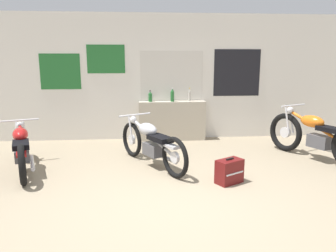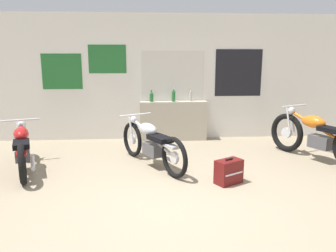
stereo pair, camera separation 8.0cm
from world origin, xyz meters
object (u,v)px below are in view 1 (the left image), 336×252
Objects in this scene: bottle_left_center at (172,95)px; hard_case_darkred at (229,171)px; motorcycle_silver at (151,143)px; bottle_center at (189,95)px; motorcycle_orange at (316,136)px; bottle_leftmost at (150,97)px; motorcycle_red at (22,148)px.

bottle_left_center reaches higher than hard_case_darkred.
bottle_left_center is 0.17× the size of motorcycle_silver.
motorcycle_orange is at bearing -40.10° from bottle_center.
hard_case_darkred is (0.21, -2.73, -0.83)m from bottle_center.
bottle_leftmost is 1.90m from motorcycle_silver.
motorcycle_orange is 2.13m from hard_case_darkred.
bottle_center reaches higher than motorcycle_orange.
bottle_left_center is at bearing -172.25° from bottle_center.
motorcycle_red is at bearing 166.07° from hard_case_darkred.
bottle_center reaches higher than motorcycle_red.
motorcycle_orange reaches higher than motorcycle_red.
bottle_left_center reaches higher than bottle_center.
motorcycle_orange is (2.47, -1.69, -0.58)m from bottle_left_center.
motorcycle_red is at bearing -139.02° from bottle_leftmost.
motorcycle_orange is at bearing -34.47° from bottle_left_center.
motorcycle_red is 4.13× the size of hard_case_darkred.
bottle_center reaches higher than hard_case_darkred.
bottle_left_center is 2.87m from hard_case_darkred.
motorcycle_silver is at bearing -91.33° from bottle_leftmost.
bottle_leftmost is 0.13× the size of motorcycle_red.
bottle_center is at bearing 94.33° from hard_case_darkred.
bottle_left_center is at bearing 35.06° from motorcycle_red.
bottle_left_center reaches higher than motorcycle_red.
bottle_leftmost is 0.13× the size of motorcycle_orange.
motorcycle_orange is at bearing 1.95° from motorcycle_red.
motorcycle_red is (-3.05, -1.92, -0.63)m from bottle_center.
bottle_left_center reaches higher than motorcycle_orange.
motorcycle_silver is 3.00m from motorcycle_orange.
motorcycle_red is (-2.17, -1.89, -0.61)m from bottle_leftmost.
bottle_center is 2.86m from hard_case_darkred.
bottle_leftmost is 3.46m from motorcycle_orange.
hard_case_darkred is at bearing -67.98° from bottle_leftmost.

